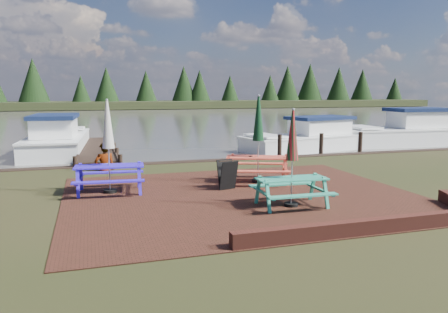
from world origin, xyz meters
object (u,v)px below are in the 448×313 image
picnic_table_blue (109,161)px  jetty (96,149)px  picnic_table_teal (292,173)px  boat_jetty (58,141)px  person (104,143)px  picnic_table_red (258,153)px  chalkboard (227,175)px  boat_near (310,140)px  boat_far (408,133)px

picnic_table_blue → jetty: 8.90m
picnic_table_teal → boat_jetty: 13.94m
person → jetty: bearing=-99.9°
person → boat_jetty: bearing=-85.2°
picnic_table_teal → picnic_table_red: size_ratio=0.89×
picnic_table_red → boat_jetty: bearing=143.0°
picnic_table_teal → jetty: picnic_table_teal is taller
picnic_table_teal → person: bearing=124.7°
chalkboard → boat_near: 10.49m
picnic_table_blue → person: bearing=95.5°
picnic_table_blue → boat_jetty: picnic_table_blue is taller
boat_near → person: (-9.99, -3.88, 0.62)m
picnic_table_blue → chalkboard: bearing=-4.2°
picnic_table_red → boat_near: 9.29m
picnic_table_blue → jetty: (-0.21, 8.86, -0.76)m
chalkboard → boat_jetty: 11.56m
picnic_table_blue → boat_near: (9.98, 7.43, -0.52)m
boat_far → chalkboard: bearing=125.4°
boat_near → boat_far: bearing=-99.5°
picnic_table_blue → boat_far: 17.88m
jetty → boat_far: boat_far is taller
picnic_table_teal → chalkboard: size_ratio=2.80×
boat_far → person: person is taller
chalkboard → boat_far: size_ratio=0.11×
boat_jetty → boat_near: boat_jetty is taller
chalkboard → picnic_table_red: bearing=13.7°
picnic_table_red → jetty: bearing=137.8°
picnic_table_red → boat_near: bearing=72.8°
boat_near → person: 10.73m
picnic_table_red → boat_far: size_ratio=0.36×
jetty → boat_jetty: 2.00m
picnic_table_teal → boat_far: bearing=42.9°
picnic_table_teal → chalkboard: (-0.90, 2.20, -0.38)m
picnic_table_blue → person: picnic_table_blue is taller
boat_near → chalkboard: bearing=126.8°
picnic_table_red → chalkboard: bearing=-131.5°
picnic_table_teal → person: (-4.05, 6.28, 0.17)m
boat_jetty → person: (1.91, -6.31, 0.56)m
picnic_table_red → boat_near: picnic_table_red is taller
boat_jetty → boat_far: boat_far is taller
boat_near → person: bearing=98.6°
picnic_table_red → boat_far: picnic_table_red is taller
chalkboard → boat_far: (12.95, 8.29, 0.04)m
jetty → person: bearing=-87.8°
chalkboard → jetty: size_ratio=0.09×
picnic_table_red → boat_jetty: picnic_table_red is taller
boat_near → boat_far: size_ratio=0.99×
boat_far → jetty: bearing=88.9°
picnic_table_teal → jetty: (-4.26, 11.59, -0.69)m
picnic_table_blue → jetty: bearing=96.7°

